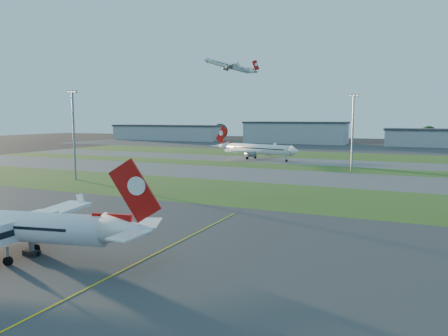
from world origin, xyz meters
The scene contains 19 objects.
ground centered at (0.00, 0.00, 0.00)m, with size 700.00×700.00×0.00m, color black.
apron_near centered at (0.00, 0.00, 0.01)m, with size 300.00×70.00×0.01m, color #333335.
grass_strip_a centered at (0.00, 52.00, 0.01)m, with size 300.00×34.00×0.01m, color #37541C.
taxiway_a centered at (0.00, 85.00, 0.01)m, with size 300.00×32.00×0.01m, color #515154.
grass_strip_b centered at (0.00, 110.00, 0.01)m, with size 300.00×18.00×0.01m, color #37541C.
taxiway_b centered at (0.00, 132.00, 0.01)m, with size 300.00×26.00×0.01m, color #515154.
grass_strip_c centered at (0.00, 165.00, 0.01)m, with size 300.00×40.00×0.01m, color #37541C.
apron_far centered at (0.00, 225.00, 0.01)m, with size 400.00×80.00×0.01m, color #333335.
yellow_line centered at (5.00, 0.00, 0.00)m, with size 0.25×60.00×0.02m, color gold.
airliner_taxiing centered at (-27.90, 132.11, 4.51)m, with size 40.04×33.68×12.83m.
airliner_departing centered at (-79.73, 218.75, 51.21)m, with size 28.77×25.09×10.79m.
light_mast_west centered at (-55.00, 52.00, 14.81)m, with size 3.20×0.70×25.80m.
light_mast_centre centered at (15.00, 108.00, 14.81)m, with size 3.20×0.70×25.80m.
hangar_far_west centered at (-150.00, 255.00, 6.14)m, with size 91.80×23.00×12.20m.
hangar_west centered at (-45.00, 255.00, 7.64)m, with size 71.40×23.00×15.20m.
tree_far_west centered at (-190.00, 268.00, 6.49)m, with size 11.00×11.00×12.00m.
tree_west centered at (-110.00, 270.00, 7.14)m, with size 12.10×12.10×13.20m.
tree_mid_west centered at (-20.00, 266.00, 5.84)m, with size 9.90×9.90×10.80m.
tree_mid_east centered at (40.00, 269.00, 6.81)m, with size 11.55×11.55×12.60m.
Camera 1 is at (36.70, -44.74, 18.12)m, focal length 35.00 mm.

